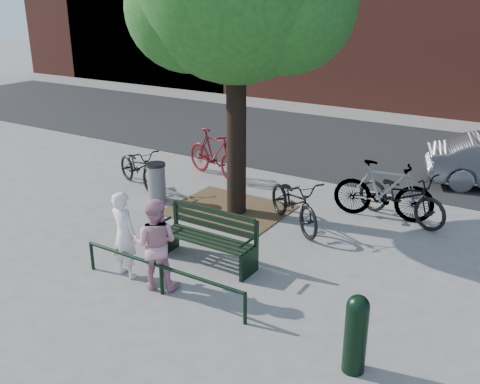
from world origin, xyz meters
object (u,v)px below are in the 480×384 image
Objects in this scene: person_left at (124,235)px; bollard at (356,331)px; litter_bin at (157,182)px; park_bench at (209,236)px; bicycle_c at (294,202)px; person_right at (156,244)px.

bollard is at bearing -177.38° from person_left.
park_bench is at bearing -33.18° from litter_bin.
park_bench is at bearing -157.19° from bicycle_c.
person_right is 3.37m from bollard.
person_left reaches higher than park_bench.
park_bench is 3.44m from bollard.
bicycle_c is at bearing -124.96° from person_right.
bollard reaches higher than park_bench.
bicycle_c is (-2.59, 3.53, -0.04)m from bollard.
bicycle_c is at bearing 7.00° from litter_bin.
person_right is at bearing -155.89° from bicycle_c.
bollard is 4.38m from bicycle_c.
litter_bin is at bearing -51.55° from person_left.
park_bench is 0.89× the size of bicycle_c.
park_bench is 1.17× the size of person_right.
person_right is (0.66, 0.00, 0.01)m from person_left.
person_left is 3.38m from litter_bin.
bollard is at bearing -24.20° from park_bench.
person_right reaches higher than bicycle_c.
bicycle_c is (0.54, 2.12, 0.04)m from park_bench.
park_bench is 1.66× the size of bollard.
person_right is 1.68× the size of litter_bin.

